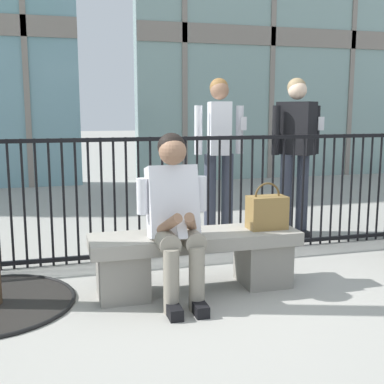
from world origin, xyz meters
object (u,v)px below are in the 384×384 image
(handbag_on_bench, at_px, (267,212))
(bystander_at_railing, at_px, (296,145))
(stone_bench, at_px, (196,256))
(seated_person_with_phone, at_px, (175,212))
(bystander_further_back, at_px, (219,145))

(handbag_on_bench, distance_m, bystander_at_railing, 1.67)
(stone_bench, relative_size, seated_person_with_phone, 1.32)
(bystander_at_railing, bearing_deg, handbag_on_bench, -124.67)
(handbag_on_bench, bearing_deg, seated_person_with_phone, -171.24)
(seated_person_with_phone, bearing_deg, handbag_on_bench, 8.76)
(seated_person_with_phone, relative_size, bystander_at_railing, 0.71)
(handbag_on_bench, distance_m, bystander_further_back, 1.64)
(seated_person_with_phone, bearing_deg, stone_bench, 34.10)
(handbag_on_bench, xyz_separation_m, bystander_at_railing, (0.92, 1.33, 0.42))
(stone_bench, height_order, handbag_on_bench, handbag_on_bench)
(stone_bench, xyz_separation_m, bystander_further_back, (0.72, 1.57, 0.73))
(stone_bench, height_order, bystander_at_railing, bystander_at_railing)
(bystander_at_railing, height_order, bystander_further_back, same)
(stone_bench, distance_m, bystander_further_back, 1.87)
(seated_person_with_phone, distance_m, handbag_on_bench, 0.78)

